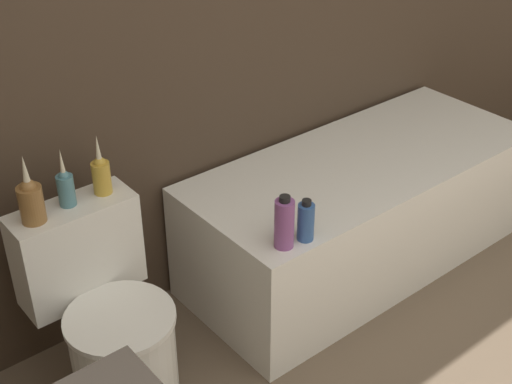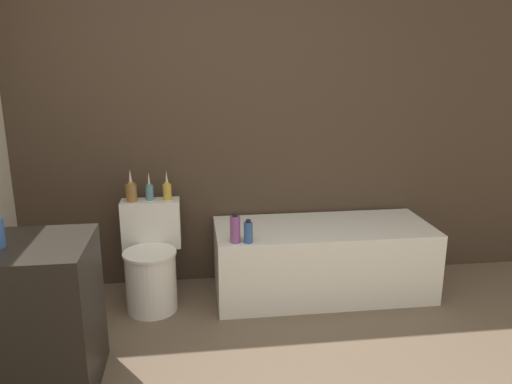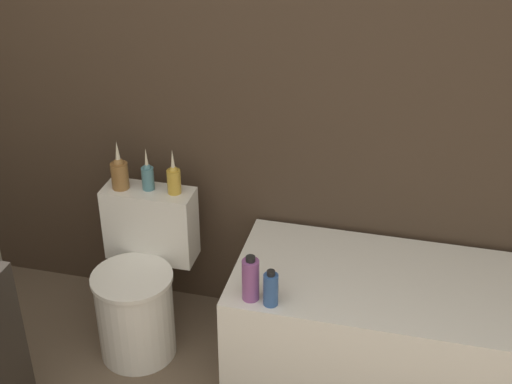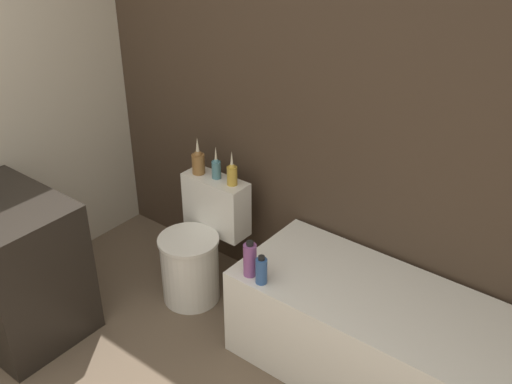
{
  "view_description": "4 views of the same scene",
  "coord_description": "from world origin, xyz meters",
  "views": [
    {
      "loc": [
        -1.25,
        -0.06,
        1.99
      ],
      "look_at": [
        -0.05,
        1.42,
        0.81
      ],
      "focal_mm": 50.0,
      "sensor_mm": 36.0,
      "label": 1
    },
    {
      "loc": [
        -0.19,
        -1.69,
        1.72
      ],
      "look_at": [
        0.22,
        1.39,
        0.88
      ],
      "focal_mm": 35.0,
      "sensor_mm": 36.0,
      "label": 2
    },
    {
      "loc": [
        0.65,
        -0.77,
        2.33
      ],
      "look_at": [
        0.1,
        1.48,
        1.0
      ],
      "focal_mm": 50.0,
      "sensor_mm": 36.0,
      "label": 3
    },
    {
      "loc": [
        1.63,
        -0.5,
        2.42
      ],
      "look_at": [
        0.06,
        1.51,
        0.97
      ],
      "focal_mm": 42.0,
      "sensor_mm": 36.0,
      "label": 4
    }
  ],
  "objects": [
    {
      "name": "bathtub",
      "position": [
        0.76,
        1.69,
        0.27
      ],
      "size": [
        1.59,
        0.67,
        0.53
      ],
      "color": "white",
      "rests_on": "ground"
    },
    {
      "name": "toilet",
      "position": [
        -0.5,
        1.65,
        0.32
      ],
      "size": [
        0.42,
        0.52,
        0.73
      ],
      "color": "white",
      "rests_on": "ground"
    },
    {
      "name": "vase_gold",
      "position": [
        -0.62,
        1.82,
        0.81
      ],
      "size": [
        0.08,
        0.08,
        0.23
      ],
      "color": "olive",
      "rests_on": "toilet"
    },
    {
      "name": "vase_silver",
      "position": [
        -0.5,
        1.84,
        0.8
      ],
      "size": [
        0.06,
        0.06,
        0.2
      ],
      "color": "teal",
      "rests_on": "toilet"
    },
    {
      "name": "vase_bronze",
      "position": [
        -0.37,
        1.83,
        0.8
      ],
      "size": [
        0.06,
        0.06,
        0.21
      ],
      "color": "gold",
      "rests_on": "toilet"
    },
    {
      "name": "shampoo_bottle_tall",
      "position": [
        0.08,
        1.43,
        0.62
      ],
      "size": [
        0.07,
        0.07,
        0.2
      ],
      "color": "#8C4C8C",
      "rests_on": "bathtub"
    },
    {
      "name": "shampoo_bottle_short",
      "position": [
        0.17,
        1.41,
        0.6
      ],
      "size": [
        0.06,
        0.06,
        0.16
      ],
      "color": "#335999",
      "rests_on": "bathtub"
    }
  ]
}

